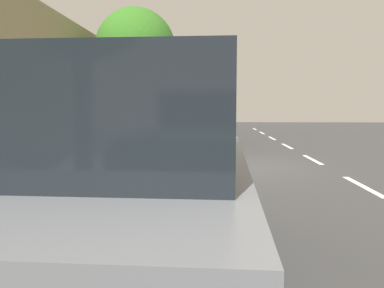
% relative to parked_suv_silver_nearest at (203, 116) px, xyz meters
% --- Properties ---
extents(ground, '(61.60, 61.60, 0.00)m').
position_rel_parked_suv_silver_nearest_xyz_m(ground, '(-1.06, 14.27, -1.03)').
color(ground, '#373737').
extents(sidewalk, '(3.44, 38.50, 0.13)m').
position_rel_parked_suv_silver_nearest_xyz_m(sidewalk, '(2.90, 14.27, -0.96)').
color(sidewalk, '#9D9F86').
rests_on(sidewalk, ground).
extents(curb_edge, '(0.16, 38.50, 0.13)m').
position_rel_parked_suv_silver_nearest_xyz_m(curb_edge, '(1.10, 14.27, -0.96)').
color(curb_edge, gray).
rests_on(curb_edge, ground).
extents(lane_stripe_centre, '(0.14, 35.80, 0.01)m').
position_rel_parked_suv_silver_nearest_xyz_m(lane_stripe_centre, '(-3.71, 12.92, -1.02)').
color(lane_stripe_centre, white).
rests_on(lane_stripe_centre, ground).
extents(lane_stripe_bike_edge, '(0.12, 38.50, 0.01)m').
position_rel_parked_suv_silver_nearest_xyz_m(lane_stripe_bike_edge, '(-0.37, 14.27, -1.02)').
color(lane_stripe_bike_edge, white).
rests_on(lane_stripe_bike_edge, ground).
extents(building_facade, '(0.50, 38.50, 4.82)m').
position_rel_parked_suv_silver_nearest_xyz_m(building_facade, '(4.87, 14.27, 1.38)').
color(building_facade, '#92835E').
rests_on(building_facade, ground).
extents(parked_suv_silver_nearest, '(2.21, 4.82, 1.99)m').
position_rel_parked_suv_silver_nearest_xyz_m(parked_suv_silver_nearest, '(0.00, 0.00, 0.00)').
color(parked_suv_silver_nearest, '#B7BABF').
rests_on(parked_suv_silver_nearest, ground).
extents(parked_sedan_black_second, '(1.85, 4.40, 1.52)m').
position_rel_parked_suv_silver_nearest_xyz_m(parked_sedan_black_second, '(-0.02, 6.30, -0.27)').
color(parked_sedan_black_second, black).
rests_on(parked_sedan_black_second, ground).
extents(parked_sedan_white_mid, '(1.90, 4.43, 1.52)m').
position_rel_parked_suv_silver_nearest_xyz_m(parked_sedan_white_mid, '(-0.05, 12.62, -0.27)').
color(parked_sedan_white_mid, white).
rests_on(parked_sedan_white_mid, ground).
extents(parked_suv_grey_far, '(2.11, 4.77, 1.99)m').
position_rel_parked_suv_silver_nearest_xyz_m(parked_suv_grey_far, '(0.12, 22.07, 0.00)').
color(parked_suv_grey_far, slate).
rests_on(parked_suv_grey_far, ground).
extents(bicycle_at_curb, '(1.19, 1.34, 0.77)m').
position_rel_parked_suv_silver_nearest_xyz_m(bicycle_at_curb, '(0.63, 17.06, -0.65)').
color(bicycle_at_curb, black).
rests_on(bicycle_at_curb, ground).
extents(cyclist_with_backpack, '(0.54, 0.55, 1.82)m').
position_rel_parked_suv_silver_nearest_xyz_m(cyclist_with_backpack, '(0.85, 16.62, 0.09)').
color(cyclist_with_backpack, '#C6B284').
rests_on(cyclist_with_backpack, ground).
extents(street_tree_near_cyclist, '(3.41, 3.41, 5.74)m').
position_rel_parked_suv_silver_nearest_xyz_m(street_tree_near_cyclist, '(2.47, -0.85, 3.38)').
color(street_tree_near_cyclist, '#4C3922').
rests_on(street_tree_near_cyclist, sidewalk).
extents(street_tree_mid_block, '(3.16, 3.16, 5.41)m').
position_rel_parked_suv_silver_nearest_xyz_m(street_tree_mid_block, '(2.47, 9.54, 2.88)').
color(street_tree_mid_block, brown).
rests_on(street_tree_mid_block, sidewalk).
extents(pedestrian_on_phone, '(0.46, 0.47, 1.70)m').
position_rel_parked_suv_silver_nearest_xyz_m(pedestrian_on_phone, '(3.06, 6.08, 0.07)').
color(pedestrian_on_phone, black).
rests_on(pedestrian_on_phone, sidewalk).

